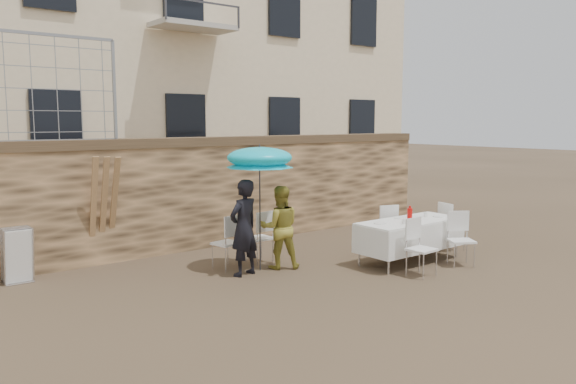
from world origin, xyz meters
TOP-DOWN VIEW (x-y plane):
  - ground at (0.00, 0.00)m, footprint 80.00×80.00m
  - stone_wall at (0.00, 5.00)m, footprint 13.00×0.50m
  - chain_link_fence at (-3.00, 5.00)m, footprint 3.20×0.06m
  - man_suit at (-0.21, 2.61)m, footprint 0.66×0.51m
  - woman_dress at (0.54, 2.61)m, footprint 0.88×0.82m
  - umbrella at (0.19, 2.71)m, footprint 1.16×1.16m
  - couple_chair_left at (-0.21, 3.16)m, footprint 0.56×0.56m
  - couple_chair_right at (0.49, 3.16)m, footprint 0.50×0.50m
  - banquet_table at (2.68, 1.50)m, footprint 2.10×0.85m
  - soda_bottle at (2.48, 1.35)m, footprint 0.09×0.09m
  - table_chair_front_left at (2.08, 0.75)m, footprint 0.50×0.50m
  - table_chair_front_right at (3.18, 0.75)m, footprint 0.66×0.66m
  - table_chair_back at (2.88, 2.30)m, footprint 0.61×0.61m
  - table_chair_side at (4.08, 1.60)m, footprint 0.56×0.56m
  - chair_stack_right at (-3.29, 4.58)m, footprint 0.46×0.40m
  - wood_planks at (-1.69, 4.65)m, footprint 0.70×0.20m

SIDE VIEW (x-z plane):
  - ground at x=0.00m, z-range 0.00..0.00m
  - chair_stack_right at x=-3.29m, z-range 0.00..0.92m
  - couple_chair_left at x=-0.21m, z-range 0.00..0.96m
  - couple_chair_right at x=0.49m, z-range 0.00..0.96m
  - table_chair_front_left at x=2.08m, z-range 0.00..0.96m
  - table_chair_front_right at x=3.18m, z-range 0.00..0.96m
  - table_chair_back at x=2.88m, z-range 0.00..0.96m
  - table_chair_side at x=4.08m, z-range 0.00..0.96m
  - woman_dress at x=0.54m, z-range 0.00..1.45m
  - banquet_table at x=2.68m, z-range 0.34..1.12m
  - man_suit at x=-0.21m, z-range 0.00..1.62m
  - soda_bottle at x=2.48m, z-range 0.77..1.04m
  - wood_planks at x=-1.69m, z-range 0.00..2.00m
  - stone_wall at x=0.00m, z-range 0.00..2.20m
  - umbrella at x=0.19m, z-range 0.89..2.89m
  - chain_link_fence at x=-3.00m, z-range 2.20..4.00m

